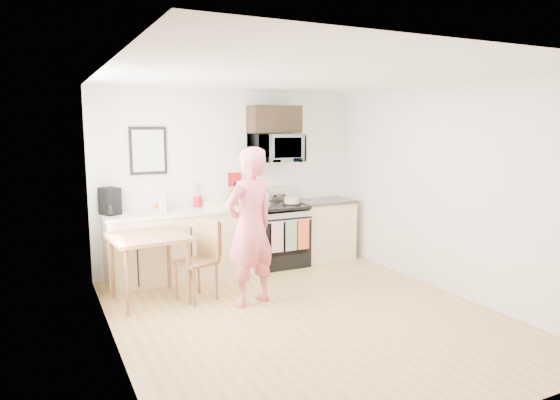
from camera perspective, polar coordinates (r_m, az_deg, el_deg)
name	(u,v)px	position (r m, az deg, el deg)	size (l,w,h in m)	color
floor	(306,315)	(5.68, 3.02, -13.04)	(4.60, 4.60, 0.00)	#B07D44
back_wall	(231,179)	(7.42, -5.62, 2.36)	(4.00, 0.04, 2.60)	silver
front_wall	(478,245)	(3.56, 21.68, -4.79)	(4.00, 0.04, 2.60)	silver
left_wall	(112,214)	(4.71, -18.62, -1.52)	(0.04, 4.60, 2.60)	silver
right_wall	(447,189)	(6.55, 18.56, 1.17)	(0.04, 4.60, 2.60)	silver
ceiling	(308,75)	(5.31, 3.25, 14.06)	(4.00, 4.60, 0.04)	white
window	(104,178)	(5.47, -19.50, 2.41)	(0.06, 1.40, 1.50)	white
cabinet_left	(185,245)	(7.03, -10.78, -5.11)	(2.10, 0.60, 0.90)	#CAB981
countertop_left	(184,212)	(6.94, -10.89, -1.33)	(2.14, 0.64, 0.04)	beige
cabinet_right	(324,231)	(7.90, 5.01, -3.50)	(0.84, 0.60, 0.90)	#CAB981
countertop_right	(324,201)	(7.82, 5.06, -0.12)	(0.88, 0.64, 0.04)	black
range	(279,237)	(7.51, -0.13, -4.20)	(0.76, 0.70, 1.16)	black
microwave	(276,148)	(7.43, -0.49, 5.97)	(0.76, 0.51, 0.42)	#A5A5A9
upper_cabinet	(274,119)	(7.46, -0.65, 9.21)	(0.76, 0.35, 0.40)	black
wall_art	(148,151)	(7.03, -14.84, 5.47)	(0.50, 0.04, 0.65)	black
wall_trivet	(235,179)	(7.42, -5.22, 2.37)	(0.20, 0.02, 0.20)	#B70F12
person	(250,227)	(5.79, -3.45, -3.07)	(0.67, 0.44, 1.85)	#C3353F
dining_table	(148,243)	(6.11, -14.80, -4.77)	(0.86, 0.86, 0.81)	brown
chair	(205,248)	(6.14, -8.60, -5.40)	(0.56, 0.53, 0.96)	brown
knife_block	(236,197)	(7.28, -5.10, 0.32)	(0.10, 0.15, 0.23)	brown
utensil_crock	(198,197)	(7.20, -9.38, 0.35)	(0.12, 0.12, 0.35)	#B70F12
fruit_bowl	(160,208)	(6.97, -13.54, -0.86)	(0.29, 0.29, 0.10)	silver
milk_carton	(162,203)	(6.82, -13.28, -0.37)	(0.09, 0.09, 0.24)	tan
coffee_maker	(110,202)	(6.82, -18.86, -0.21)	(0.28, 0.33, 0.36)	black
bread_bag	(215,207)	(6.84, -7.47, -0.76)	(0.30, 0.14, 0.11)	tan
cake	(292,201)	(7.46, 1.37, -0.13)	(0.28, 0.28, 0.09)	black
kettle	(262,196)	(7.48, -2.06, 0.45)	(0.21, 0.21, 0.27)	silver
pot	(264,203)	(7.20, -1.79, -0.35)	(0.22, 0.35, 0.11)	#A5A5A9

